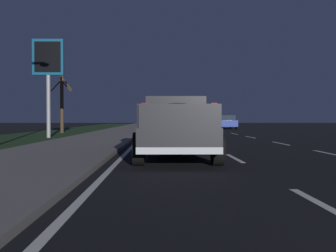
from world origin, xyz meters
The scene contains 9 objects.
ground centered at (27.00, 0.00, 0.00)m, with size 144.00×144.00×0.00m, color black.
sidewalk_shoulder centered at (27.00, 7.45, 0.06)m, with size 108.00×4.00×0.12m, color slate.
grass_verge centered at (27.00, 12.45, 0.00)m, with size 108.00×6.00×0.01m, color #1E3819.
lane_markings centered at (30.44, 3.03, 0.00)m, with size 109.20×7.04×0.01m.
pickup_truck centered at (10.14, 3.50, 0.98)m, with size 5.45×2.33×1.87m.
sedan_green centered at (34.16, -0.17, 0.78)m, with size 4.40×2.02×1.54m.
sedan_blue centered at (41.10, -3.46, 0.78)m, with size 4.43×2.08×1.54m.
gas_price_sign centered at (22.23, 10.85, 4.50)m, with size 0.27×1.90×6.06m.
bare_tree_far centered at (29.65, 11.92, 2.74)m, with size 1.36×1.82×5.46m.
Camera 1 is at (-1.26, 3.99, 1.20)m, focal length 40.49 mm.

